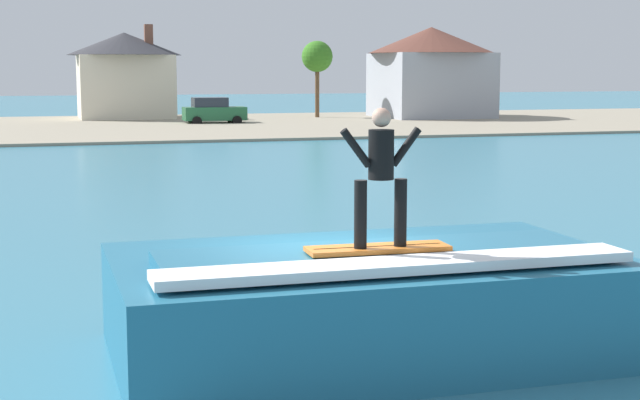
% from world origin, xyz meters
% --- Properties ---
extents(ground_plane, '(260.00, 260.00, 0.00)m').
position_xyz_m(ground_plane, '(0.00, 0.00, 0.00)').
color(ground_plane, teal).
extents(wave_crest, '(6.63, 3.83, 1.50)m').
position_xyz_m(wave_crest, '(0.38, -0.62, 0.71)').
color(wave_crest, '#236888').
rests_on(wave_crest, ground_plane).
extents(surfboard, '(1.83, 0.57, 0.06)m').
position_xyz_m(surfboard, '(0.32, -1.17, 1.53)').
color(surfboard, orange).
rests_on(surfboard, wave_crest).
extents(surfer, '(1.06, 0.32, 1.74)m').
position_xyz_m(surfer, '(0.33, -1.25, 2.54)').
color(surfer, black).
rests_on(surfer, surfboard).
extents(shoreline_bank, '(120.00, 27.92, 0.15)m').
position_xyz_m(shoreline_bank, '(0.00, 50.52, 0.08)').
color(shoreline_bank, gray).
rests_on(shoreline_bank, ground_plane).
extents(car_far_shore, '(4.19, 2.09, 1.86)m').
position_xyz_m(car_far_shore, '(7.93, 52.13, 0.95)').
color(car_far_shore, '#23663D').
rests_on(car_far_shore, ground_plane).
extents(house_gabled_white, '(9.53, 9.53, 6.90)m').
position_xyz_m(house_gabled_white, '(25.16, 55.17, 3.78)').
color(house_gabled_white, '#9EA3AD').
rests_on(house_gabled_white, ground_plane).
extents(house_small_cottage, '(8.38, 8.38, 7.01)m').
position_xyz_m(house_small_cottage, '(2.84, 60.30, 3.58)').
color(house_small_cottage, beige).
rests_on(house_small_cottage, ground_plane).
extents(tree_tall_bare, '(2.34, 2.34, 5.87)m').
position_xyz_m(tree_tall_bare, '(16.80, 57.26, 4.62)').
color(tree_tall_bare, brown).
rests_on(tree_tall_bare, ground_plane).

